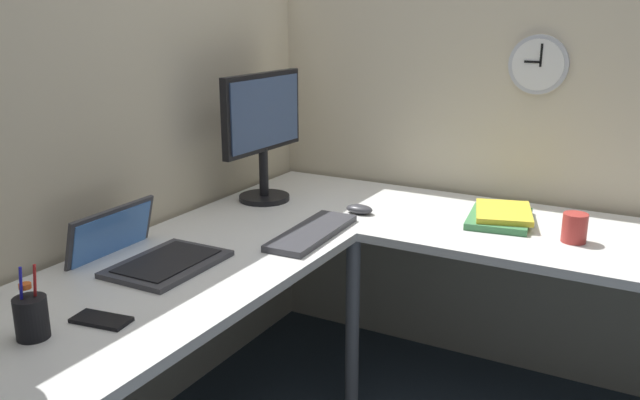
% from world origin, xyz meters
% --- Properties ---
extents(cubicle_wall_back, '(2.57, 0.12, 1.58)m').
position_xyz_m(cubicle_wall_back, '(-0.36, 0.87, 0.79)').
color(cubicle_wall_back, beige).
rests_on(cubicle_wall_back, ground).
extents(cubicle_wall_right, '(0.12, 2.37, 1.58)m').
position_xyz_m(cubicle_wall_right, '(0.87, -0.27, 0.79)').
color(cubicle_wall_right, beige).
rests_on(cubicle_wall_right, ground).
extents(desk, '(2.35, 2.15, 0.73)m').
position_xyz_m(desk, '(-0.15, -0.05, 0.63)').
color(desk, white).
rests_on(desk, ground).
extents(monitor, '(0.46, 0.20, 0.50)m').
position_xyz_m(monitor, '(0.33, 0.64, 1.02)').
color(monitor, black).
rests_on(monitor, desk).
extents(laptop, '(0.34, 0.38, 0.22)m').
position_xyz_m(laptop, '(-0.40, 0.59, 0.75)').
color(laptop, '#38383D').
rests_on(laptop, desk).
extents(keyboard, '(0.44, 0.16, 0.02)m').
position_xyz_m(keyboard, '(0.05, 0.26, 0.74)').
color(keyboard, '#38383D').
rests_on(keyboard, desk).
extents(computer_mouse, '(0.06, 0.10, 0.03)m').
position_xyz_m(computer_mouse, '(0.35, 0.23, 0.75)').
color(computer_mouse, '#38383D').
rests_on(computer_mouse, desk).
extents(pen_cup, '(0.08, 0.08, 0.18)m').
position_xyz_m(pen_cup, '(-0.89, 0.47, 0.78)').
color(pen_cup, black).
rests_on(pen_cup, desk).
extents(cell_phone, '(0.09, 0.15, 0.01)m').
position_xyz_m(cell_phone, '(-0.76, 0.39, 0.73)').
color(cell_phone, black).
rests_on(cell_phone, desk).
extents(book_stack, '(0.32, 0.26, 0.04)m').
position_xyz_m(book_stack, '(0.51, -0.26, 0.75)').
color(book_stack, '#3F7F4C').
rests_on(book_stack, desk).
extents(coffee_mug, '(0.08, 0.08, 0.10)m').
position_xyz_m(coffee_mug, '(0.41, -0.52, 0.78)').
color(coffee_mug, '#B2332D').
rests_on(coffee_mug, desk).
extents(wall_clock, '(0.04, 0.22, 0.22)m').
position_xyz_m(wall_clock, '(0.82, -0.28, 1.26)').
color(wall_clock, '#B7BABF').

